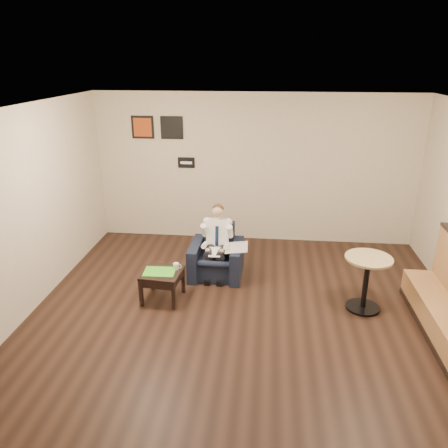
# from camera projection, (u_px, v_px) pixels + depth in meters

# --- Properties ---
(ground) EXTENTS (6.00, 6.00, 0.00)m
(ground) POSITION_uv_depth(u_px,v_px,m) (244.00, 324.00, 5.89)
(ground) COLOR black
(ground) RESTS_ON ground
(wall_back) EXTENTS (6.00, 0.02, 2.80)m
(wall_back) POSITION_uv_depth(u_px,v_px,m) (255.00, 169.00, 8.17)
(wall_back) COLOR beige
(wall_back) RESTS_ON ground
(wall_front) EXTENTS (6.00, 0.02, 2.80)m
(wall_front) POSITION_uv_depth(u_px,v_px,m) (217.00, 410.00, 2.60)
(wall_front) COLOR beige
(wall_front) RESTS_ON ground
(wall_left) EXTENTS (0.02, 6.00, 2.80)m
(wall_left) POSITION_uv_depth(u_px,v_px,m) (16.00, 219.00, 5.68)
(wall_left) COLOR beige
(wall_left) RESTS_ON ground
(ceiling) EXTENTS (6.00, 6.00, 0.02)m
(ceiling) POSITION_uv_depth(u_px,v_px,m) (248.00, 111.00, 4.89)
(ceiling) COLOR white
(ceiling) RESTS_ON wall_back
(seating_sign) EXTENTS (0.32, 0.02, 0.20)m
(seating_sign) POSITION_uv_depth(u_px,v_px,m) (186.00, 163.00, 8.25)
(seating_sign) COLOR black
(seating_sign) RESTS_ON wall_back
(art_print_left) EXTENTS (0.42, 0.03, 0.42)m
(art_print_left) POSITION_uv_depth(u_px,v_px,m) (143.00, 127.00, 8.10)
(art_print_left) COLOR #B04215
(art_print_left) RESTS_ON wall_back
(art_print_right) EXTENTS (0.42, 0.03, 0.42)m
(art_print_right) POSITION_uv_depth(u_px,v_px,m) (172.00, 128.00, 8.04)
(art_print_right) COLOR black
(art_print_right) RESTS_ON wall_back
(armchair) EXTENTS (0.85, 0.85, 0.81)m
(armchair) POSITION_uv_depth(u_px,v_px,m) (216.00, 252.00, 7.08)
(armchair) COLOR black
(armchair) RESTS_ON ground
(seated_man) EXTENTS (0.54, 0.80, 1.10)m
(seated_man) POSITION_uv_depth(u_px,v_px,m) (215.00, 247.00, 6.93)
(seated_man) COLOR white
(seated_man) RESTS_ON armchair
(lap_papers) EXTENTS (0.20, 0.27, 0.01)m
(lap_papers) POSITION_uv_depth(u_px,v_px,m) (215.00, 252.00, 6.87)
(lap_papers) COLOR white
(lap_papers) RESTS_ON seated_man
(newspaper) EXTENTS (0.37, 0.45, 0.01)m
(newspaper) POSITION_uv_depth(u_px,v_px,m) (237.00, 247.00, 6.91)
(newspaper) COLOR silver
(newspaper) RESTS_ON armchair
(side_table) EXTENTS (0.60, 0.60, 0.45)m
(side_table) POSITION_uv_depth(u_px,v_px,m) (163.00, 285.00, 6.42)
(side_table) COLOR black
(side_table) RESTS_ON ground
(green_folder) EXTENTS (0.46, 0.34, 0.01)m
(green_folder) POSITION_uv_depth(u_px,v_px,m) (159.00, 272.00, 6.33)
(green_folder) COLOR #4AC627
(green_folder) RESTS_ON side_table
(coffee_mug) EXTENTS (0.09, 0.09, 0.09)m
(coffee_mug) POSITION_uv_depth(u_px,v_px,m) (176.00, 266.00, 6.40)
(coffee_mug) COLOR white
(coffee_mug) RESTS_ON side_table
(smartphone) EXTENTS (0.15, 0.10, 0.01)m
(smartphone) POSITION_uv_depth(u_px,v_px,m) (169.00, 267.00, 6.48)
(smartphone) COLOR black
(smartphone) RESTS_ON side_table
(cafe_table) EXTENTS (0.78, 0.78, 0.80)m
(cafe_table) POSITION_uv_depth(u_px,v_px,m) (366.00, 283.00, 6.11)
(cafe_table) COLOR tan
(cafe_table) RESTS_ON ground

